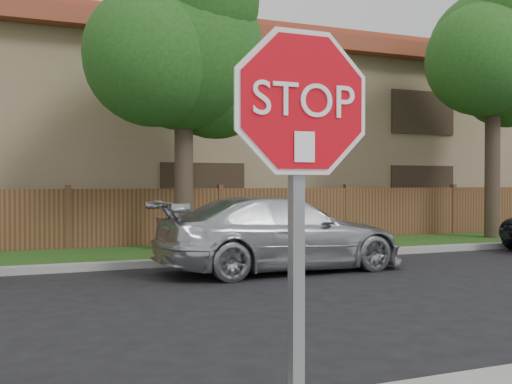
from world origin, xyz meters
name	(u,v)px	position (x,y,z in m)	size (l,w,h in m)	color
far_curb	(83,267)	(0.00, 8.15, 0.07)	(70.00, 0.30, 0.15)	gray
grass_strip	(75,258)	(0.00, 9.80, 0.06)	(70.00, 3.00, 0.12)	#1E4714
fence	(68,221)	(0.00, 11.40, 0.80)	(70.00, 0.12, 1.60)	#4D2E1B
apartment_building	(53,130)	(0.00, 17.00, 3.53)	(35.20, 9.20, 7.20)	#8F7658
tree_mid	(186,50)	(2.52, 9.57, 4.87)	(4.80, 3.90, 7.35)	#382B21
tree_right	(497,54)	(12.02, 9.57, 5.57)	(4.80, 3.90, 8.20)	#382B21
stop_sign	(300,168)	(0.01, -1.48, 1.83)	(1.01, 0.13, 2.55)	gray
sedan_right	(281,234)	(3.66, 6.65, 0.74)	(2.06, 5.07, 1.47)	#B9BCC1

